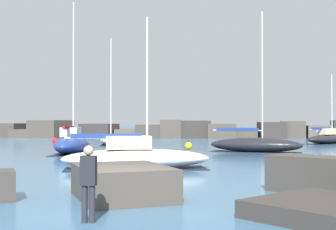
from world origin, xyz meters
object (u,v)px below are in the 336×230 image
mooring_buoy_orange_near (188,146)px  person_on_rocks (88,179)px  sailboat_moored_3 (72,143)px  sailboat_moored_7 (135,157)px  mooring_buoy_far_side (56,141)px  sailboat_moored_0 (255,144)px  sailboat_moored_6 (329,138)px  sailboat_moored_1 (111,140)px

mooring_buoy_orange_near → person_on_rocks: person_on_rocks is taller
sailboat_moored_3 → mooring_buoy_orange_near: sailboat_moored_3 is taller
sailboat_moored_3 → sailboat_moored_7: bearing=-58.2°
sailboat_moored_7 → mooring_buoy_far_side: 27.49m
sailboat_moored_0 → person_on_rocks: (-6.05, -25.51, 0.41)m
sailboat_moored_0 → mooring_buoy_far_side: bearing=150.3°
sailboat_moored_7 → mooring_buoy_orange_near: sailboat_moored_7 is taller
mooring_buoy_far_side → person_on_rocks: 39.07m
mooring_buoy_far_side → sailboat_moored_3: bearing=-66.6°
sailboat_moored_3 → mooring_buoy_far_side: size_ratio=13.03×
sailboat_moored_6 → person_on_rocks: bearing=-110.5°
sailboat_moored_7 → mooring_buoy_far_side: size_ratio=8.94×
sailboat_moored_6 → mooring_buoy_orange_near: bearing=-141.1°
sailboat_moored_1 → sailboat_moored_0: bearing=-36.1°
person_on_rocks → sailboat_moored_6: bearing=69.5°
sailboat_moored_6 → sailboat_moored_1: bearing=-168.0°
sailboat_moored_3 → sailboat_moored_1: bearing=89.8°
sailboat_moored_1 → mooring_buoy_far_side: 6.34m
sailboat_moored_7 → person_on_rocks: 12.23m
sailboat_moored_3 → sailboat_moored_6: sailboat_moored_3 is taller
sailboat_moored_1 → mooring_buoy_orange_near: (8.09, -6.72, -0.23)m
sailboat_moored_6 → mooring_buoy_far_side: size_ratio=8.59×
sailboat_moored_6 → sailboat_moored_3: bearing=-141.9°
sailboat_moored_0 → sailboat_moored_7: bearing=-117.8°
sailboat_moored_3 → sailboat_moored_6: 28.36m
sailboat_moored_3 → person_on_rocks: bearing=-71.9°
sailboat_moored_1 → sailboat_moored_6: (22.27, 4.73, 0.06)m
sailboat_moored_0 → sailboat_moored_6: 16.99m
sailboat_moored_6 → mooring_buoy_far_side: sailboat_moored_6 is taller
sailboat_moored_3 → mooring_buoy_orange_near: (8.15, 6.04, -0.44)m
sailboat_moored_1 → person_on_rocks: size_ratio=5.94×
sailboat_moored_6 → mooring_buoy_far_side: 28.64m
mooring_buoy_far_side → person_on_rocks: bearing=-69.8°
sailboat_moored_1 → sailboat_moored_7: size_ratio=1.38×
sailboat_moored_1 → sailboat_moored_3: bearing=-90.2°
mooring_buoy_far_side → sailboat_moored_0: bearing=-29.7°
sailboat_moored_3 → mooring_buoy_orange_near: size_ratio=13.86×
sailboat_moored_6 → mooring_buoy_orange_near: 18.22m
sailboat_moored_1 → sailboat_moored_3: sailboat_moored_3 is taller
sailboat_moored_3 → sailboat_moored_0: bearing=12.7°
sailboat_moored_1 → sailboat_moored_7: sailboat_moored_1 is taller
sailboat_moored_0 → mooring_buoy_orange_near: sailboat_moored_0 is taller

